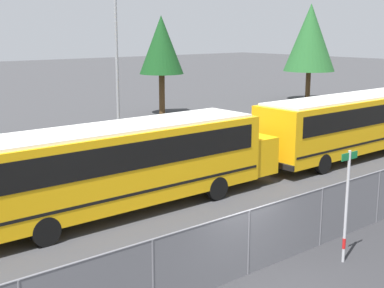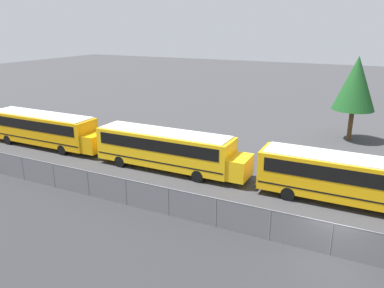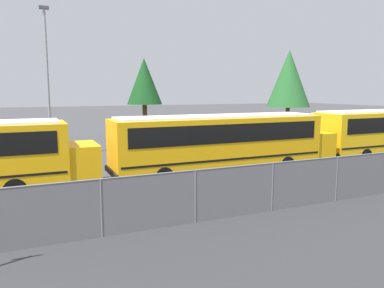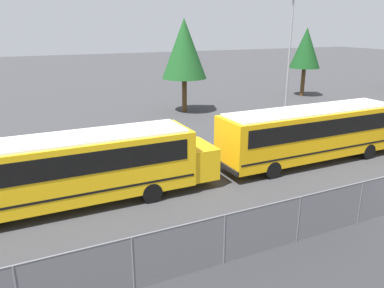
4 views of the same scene
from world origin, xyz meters
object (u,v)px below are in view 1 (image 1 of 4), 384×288
street_sign (346,204)px  tree_0 (161,45)px  school_bus_4 (351,121)px  tree_1 (310,38)px  school_bus_3 (128,160)px  light_pole (117,51)px

street_sign → tree_0: tree_0 is taller
school_bus_4 → tree_1: bearing=43.7°
school_bus_3 → street_sign: (2.14, -7.54, -0.15)m
light_pole → tree_1: size_ratio=1.12×
tree_1 → school_bus_4: bearing=-136.3°
school_bus_3 → tree_1: tree_1 is taller
school_bus_3 → light_pole: (5.13, 8.88, 3.38)m
street_sign → tree_0: 27.42m
school_bus_3 → tree_0: size_ratio=1.70×
school_bus_4 → street_sign: size_ratio=3.95×
street_sign → school_bus_3: bearing=105.9°
school_bus_4 → street_sign: 13.16m
school_bus_3 → light_pole: light_pole is taller
school_bus_3 → light_pole: bearing=60.0°
tree_0 → light_pole: bearing=-137.8°
school_bus_4 → tree_0: bearing=87.0°
light_pole → tree_0: (8.87, 8.05, -0.02)m
tree_0 → tree_1: tree_1 is taller
light_pole → tree_0: 11.98m
school_bus_4 → tree_0: (0.91, 17.19, 3.36)m
street_sign → tree_1: 35.73m
school_bus_4 → light_pole: light_pole is taller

